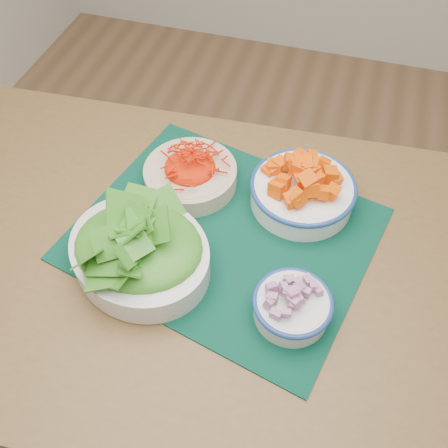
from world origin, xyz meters
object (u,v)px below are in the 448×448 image
Objects in this scene: table at (179,275)px; squash_bowl at (303,187)px; placemat at (224,233)px; carrot_bowl at (190,171)px; onion_bowl at (293,304)px; lettuce_bowl at (139,248)px.

table is 0.33m from squash_bowl.
table is at bearing -127.58° from placemat.
onion_bowl is at bearing -42.66° from carrot_bowl.
carrot_bowl reaches higher than onion_bowl.
table is at bearing 71.32° from lettuce_bowl.
lettuce_bowl is (-0.02, -0.24, 0.02)m from carrot_bowl.
carrot_bowl is 0.39m from onion_bowl.
placemat is at bearing -45.83° from carrot_bowl.
carrot_bowl is 1.64× the size of onion_bowl.
onion_bowl is (0.31, -0.02, -0.02)m from lettuce_bowl.
onion_bowl is at bearing -20.61° from table.
squash_bowl reaches higher than onion_bowl.
table is 2.28× the size of placemat.
onion_bowl reaches higher than placemat.
table is 3.64× the size of lettuce_bowl.
placemat is at bearing -136.42° from squash_bowl.
onion_bowl is at bearing 19.60° from lettuce_bowl.
lettuce_bowl reaches higher than placemat.
table is 0.14m from placemat.
carrot_bowl is at bearing 95.59° from table.
lettuce_bowl reaches higher than carrot_bowl.
table is 8.75× the size of onion_bowl.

